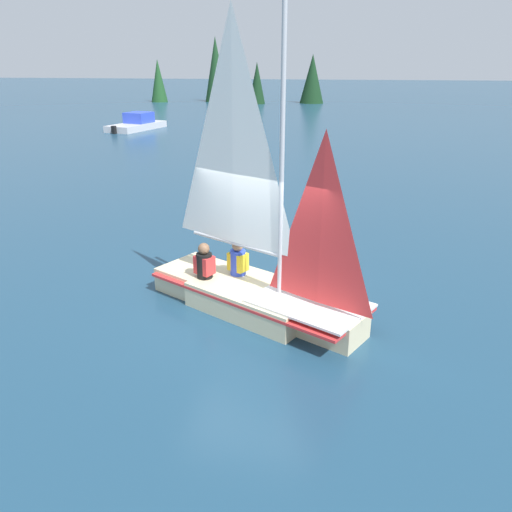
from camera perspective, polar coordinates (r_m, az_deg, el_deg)
ground_plane at (r=9.39m, az=0.00°, el=-6.09°), size 260.00×260.00×0.00m
sailboat_main at (r=9.10m, az=-0.17°, el=-1.98°), size 4.34×3.19×5.35m
sailor_helm at (r=9.66m, az=-2.07°, el=-1.23°), size 0.42×0.41×1.16m
sailor_crew at (r=9.55m, az=-5.89°, el=-1.61°), size 0.42×0.41×1.16m
motorboat_distant at (r=36.12m, az=-13.43°, el=14.51°), size 2.90×4.88×1.11m
treeline_shore at (r=59.37m, az=-1.56°, el=19.91°), size 19.62×4.48×7.00m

